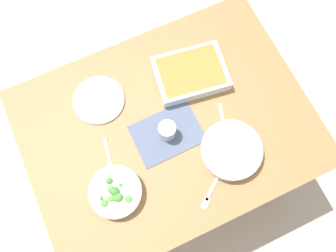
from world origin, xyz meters
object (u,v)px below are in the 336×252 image
(stew_bowl, at_px, (231,150))
(spoon_by_broccoli, at_px, (111,165))
(drink_cup, at_px, (167,131))
(spoon_by_stew, at_px, (225,129))
(broccoli_bowl, at_px, (116,192))
(side_plate, at_px, (99,100))
(fork_on_table, at_px, (211,192))
(baking_dish, at_px, (190,73))

(stew_bowl, height_order, spoon_by_broccoli, stew_bowl)
(drink_cup, xyz_separation_m, spoon_by_broccoli, (0.26, 0.02, -0.03))
(drink_cup, distance_m, spoon_by_stew, 0.24)
(stew_bowl, height_order, drink_cup, drink_cup)
(broccoli_bowl, bearing_deg, drink_cup, -154.21)
(side_plate, distance_m, fork_on_table, 0.61)
(side_plate, height_order, fork_on_table, side_plate)
(baking_dish, relative_size, side_plate, 1.50)
(baking_dish, height_order, spoon_by_broccoli, baking_dish)
(side_plate, bearing_deg, drink_cup, 128.31)
(stew_bowl, relative_size, spoon_by_broccoli, 1.42)
(side_plate, bearing_deg, spoon_by_broccoli, 77.86)
(fork_on_table, bearing_deg, broccoli_bowl, -24.25)
(broccoli_bowl, height_order, side_plate, broccoli_bowl)
(fork_on_table, bearing_deg, spoon_by_broccoli, -40.06)
(broccoli_bowl, bearing_deg, stew_bowl, 174.96)
(stew_bowl, bearing_deg, drink_cup, -42.09)
(baking_dish, height_order, side_plate, baking_dish)
(stew_bowl, height_order, side_plate, stew_bowl)
(broccoli_bowl, xyz_separation_m, spoon_by_broccoli, (-0.02, -0.11, -0.03))
(side_plate, bearing_deg, spoon_by_stew, 141.52)
(broccoli_bowl, distance_m, spoon_by_broccoli, 0.12)
(stew_bowl, bearing_deg, fork_on_table, 37.04)
(side_plate, height_order, spoon_by_stew, side_plate)
(baking_dish, distance_m, fork_on_table, 0.51)
(stew_bowl, xyz_separation_m, baking_dish, (0.00, -0.37, 0.00))
(drink_cup, bearing_deg, broccoli_bowl, 25.79)
(drink_cup, bearing_deg, baking_dish, -136.08)
(baking_dish, height_order, fork_on_table, baking_dish)
(drink_cup, relative_size, fork_on_table, 0.56)
(spoon_by_broccoli, bearing_deg, fork_on_table, 139.94)
(drink_cup, distance_m, fork_on_table, 0.30)
(stew_bowl, relative_size, broccoli_bowl, 1.19)
(baking_dish, bearing_deg, fork_on_table, 73.21)
(broccoli_bowl, relative_size, side_plate, 0.95)
(spoon_by_stew, bearing_deg, broccoli_bowl, 5.91)
(stew_bowl, bearing_deg, broccoli_bowl, -5.04)
(spoon_by_stew, height_order, spoon_by_broccoli, same)
(fork_on_table, bearing_deg, drink_cup, -79.45)
(stew_bowl, xyz_separation_m, drink_cup, (0.20, -0.18, 0.01))
(side_plate, relative_size, fork_on_table, 1.45)
(baking_dish, distance_m, drink_cup, 0.28)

